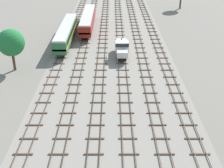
# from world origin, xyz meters

# --- Properties ---
(ground_plane) EXTENTS (480.00, 480.00, 0.00)m
(ground_plane) POSITION_xyz_m (0.00, 56.00, 0.00)
(ground_plane) COLOR slate
(ballast_bed) EXTENTS (25.01, 176.00, 0.01)m
(ballast_bed) POSITION_xyz_m (0.00, 56.00, 0.00)
(ballast_bed) COLOR gray
(ballast_bed) RESTS_ON ground
(track_far_left) EXTENTS (2.40, 126.00, 0.29)m
(track_far_left) POSITION_xyz_m (-10.50, 57.00, 0.14)
(track_far_left) COLOR #47382D
(track_far_left) RESTS_ON ground
(track_left) EXTENTS (2.40, 126.00, 0.29)m
(track_left) POSITION_xyz_m (-6.30, 57.00, 0.14)
(track_left) COLOR #47382D
(track_left) RESTS_ON ground
(track_centre_left) EXTENTS (2.40, 126.00, 0.29)m
(track_centre_left) POSITION_xyz_m (-2.10, 57.00, 0.14)
(track_centre_left) COLOR #47382D
(track_centre_left) RESTS_ON ground
(track_centre) EXTENTS (2.40, 126.00, 0.29)m
(track_centre) POSITION_xyz_m (2.10, 57.00, 0.14)
(track_centre) COLOR #47382D
(track_centre) RESTS_ON ground
(track_centre_right) EXTENTS (2.40, 126.00, 0.29)m
(track_centre_right) POSITION_xyz_m (6.30, 57.00, 0.14)
(track_centre_right) COLOR #47382D
(track_centre_right) RESTS_ON ground
(track_right) EXTENTS (2.40, 126.00, 0.29)m
(track_right) POSITION_xyz_m (10.50, 57.00, 0.14)
(track_right) COLOR #47382D
(track_right) RESTS_ON ground
(shunter_loco_centre_nearest) EXTENTS (2.74, 8.46, 3.10)m
(shunter_loco_centre_nearest) POSITION_xyz_m (2.10, 56.58, 2.01)
(shunter_loco_centre_nearest) COLOR beige
(shunter_loco_centre_nearest) RESTS_ON ground
(passenger_coach_far_left_near) EXTENTS (2.96, 22.00, 3.80)m
(passenger_coach_far_left_near) POSITION_xyz_m (-10.50, 65.24, 2.61)
(passenger_coach_far_left_near) COLOR #286638
(passenger_coach_far_left_near) RESTS_ON ground
(passenger_coach_left_mid) EXTENTS (2.96, 22.00, 3.80)m
(passenger_coach_left_mid) POSITION_xyz_m (-6.30, 76.11, 2.61)
(passenger_coach_left_mid) COLOR maroon
(passenger_coach_left_mid) RESTS_ON ground
(lineside_tree_1) EXTENTS (4.99, 4.99, 7.94)m
(lineside_tree_1) POSITION_xyz_m (-18.30, 49.70, 5.41)
(lineside_tree_1) COLOR #4C331E
(lineside_tree_1) RESTS_ON ground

